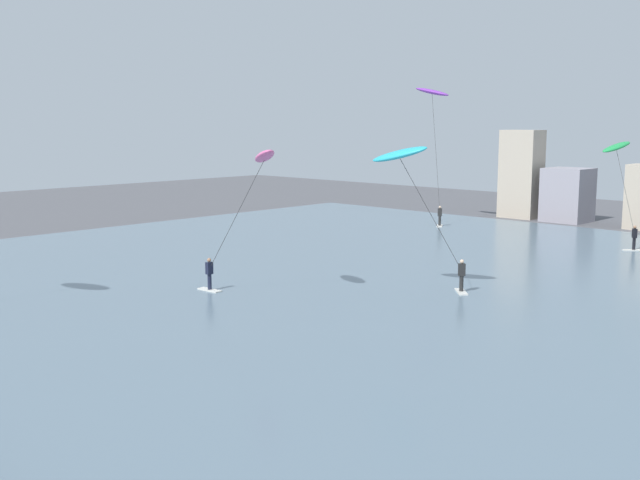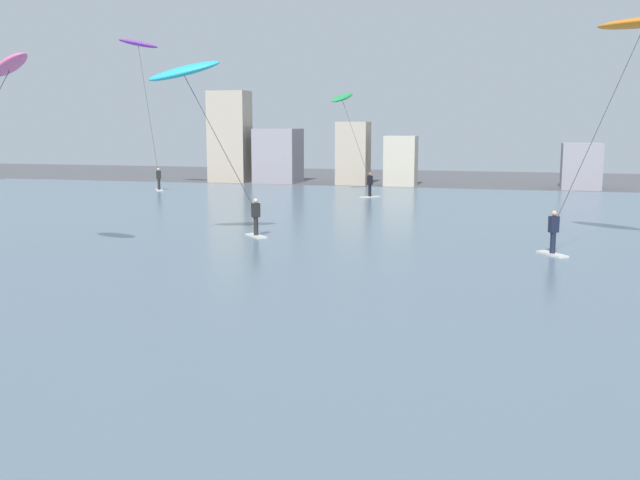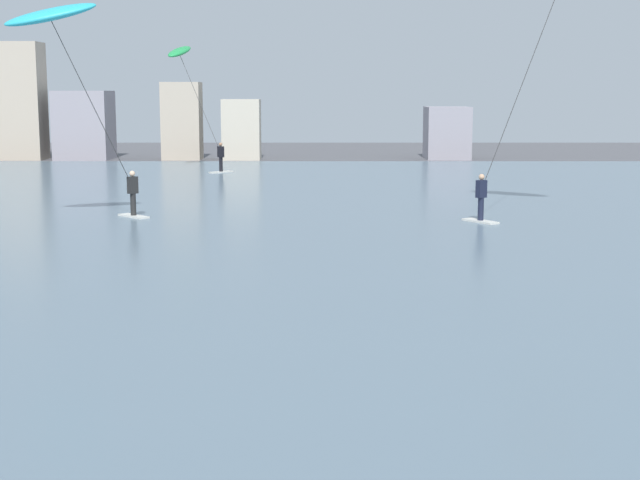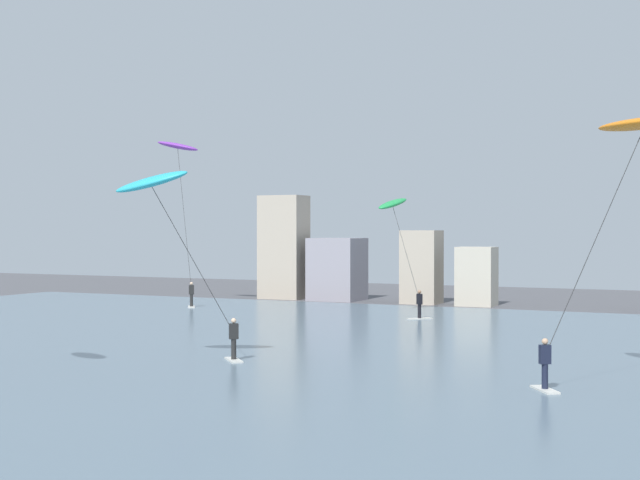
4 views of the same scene
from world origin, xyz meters
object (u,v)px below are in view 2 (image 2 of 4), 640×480
object	(u,v)px
kitesurfer_purple	(140,56)
kitesurfer_green	(345,108)
kitesurfer_orange	(638,39)
kitesurfer_cyan	(192,89)

from	to	relation	value
kitesurfer_purple	kitesurfer_green	size ratio (longest dim) A/B	1.58
kitesurfer_purple	kitesurfer_orange	world-z (taller)	kitesurfer_purple
kitesurfer_green	kitesurfer_cyan	distance (m)	22.78
kitesurfer_green	kitesurfer_purple	bearing A→B (deg)	177.97
kitesurfer_orange	kitesurfer_green	size ratio (longest dim) A/B	1.20
kitesurfer_orange	kitesurfer_cyan	size ratio (longest dim) A/B	1.15
kitesurfer_purple	kitesurfer_cyan	xyz separation A→B (m)	(15.20, -23.33, -3.66)
kitesurfer_purple	kitesurfer_green	xyz separation A→B (m)	(15.90, -0.56, -3.90)
kitesurfer_purple	kitesurfer_cyan	bearing A→B (deg)	-56.92
kitesurfer_orange	kitesurfer_green	xyz separation A→B (m)	(-15.75, 20.55, -1.90)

